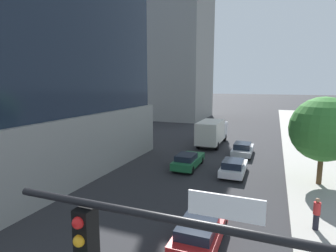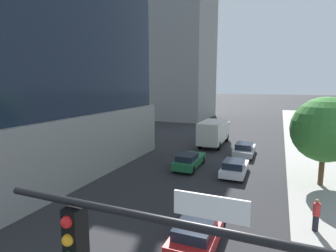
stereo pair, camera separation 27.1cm
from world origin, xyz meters
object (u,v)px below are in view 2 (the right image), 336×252
at_px(car_green, 189,160).
at_px(construction_building, 175,27).
at_px(car_red, 198,232).
at_px(pedestrian_red_shirt, 316,215).
at_px(car_silver, 244,149).
at_px(box_truck, 214,131).
at_px(street_tree, 325,130).
at_px(car_white, 234,167).

bearing_deg(car_green, construction_building, 112.92).
xyz_separation_m(car_red, pedestrian_red_shirt, (5.10, 3.34, 0.26)).
distance_m(car_silver, box_truck, 5.45).
distance_m(street_tree, car_green, 10.80).
xyz_separation_m(car_white, car_green, (-4.03, 0.46, 0.02)).
distance_m(construction_building, street_tree, 44.89).
bearing_deg(street_tree, car_silver, 132.42).
bearing_deg(box_truck, car_red, -79.06).
height_order(car_red, pedestrian_red_shirt, pedestrian_red_shirt).
xyz_separation_m(construction_building, pedestrian_red_shirt, (23.44, -41.64, -18.31)).
xyz_separation_m(street_tree, car_white, (-6.17, 0.13, -3.54)).
height_order(car_silver, box_truck, box_truck).
relative_size(car_white, car_silver, 0.92).
bearing_deg(pedestrian_red_shirt, car_red, -146.74).
distance_m(car_white, car_silver, 6.62).
height_order(car_white, box_truck, box_truck).
height_order(car_white, car_green, car_green).
bearing_deg(car_white, construction_building, 118.12).
relative_size(construction_building, box_truck, 6.03).
bearing_deg(car_green, car_red, -70.10).
relative_size(car_silver, box_truck, 0.60).
bearing_deg(construction_building, box_truck, -59.36).
height_order(car_red, box_truck, box_truck).
bearing_deg(box_truck, car_white, -68.38).
relative_size(construction_building, street_tree, 7.12).
xyz_separation_m(street_tree, car_silver, (-6.17, 6.75, -3.52)).
relative_size(car_white, car_red, 0.97).
relative_size(construction_building, car_green, 9.78).
bearing_deg(construction_building, pedestrian_red_shirt, -60.63).
xyz_separation_m(construction_building, car_green, (14.32, -33.86, -18.61)).
xyz_separation_m(street_tree, box_truck, (-10.19, 10.28, -2.50)).
height_order(car_white, pedestrian_red_shirt, pedestrian_red_shirt).
xyz_separation_m(car_silver, box_truck, (-4.03, 3.54, 1.02)).
distance_m(car_green, car_silver, 7.36).
bearing_deg(car_silver, street_tree, -47.58).
relative_size(car_red, pedestrian_red_shirt, 2.59).
height_order(car_white, car_silver, car_silver).
xyz_separation_m(car_white, car_silver, (-0.00, 6.62, 0.01)).
bearing_deg(street_tree, pedestrian_red_shirt, -98.45).
xyz_separation_m(car_green, box_truck, (-0.00, 9.70, 1.02)).
height_order(street_tree, car_silver, street_tree).
distance_m(construction_building, box_truck, 33.14).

